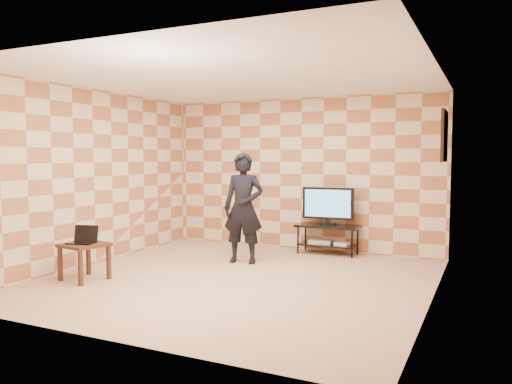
# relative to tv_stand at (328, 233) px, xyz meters

# --- Properties ---
(floor) EXTENTS (5.00, 5.00, 0.00)m
(floor) POSITION_rel_tv_stand_xyz_m (-0.59, -2.23, -0.37)
(floor) COLOR tan
(floor) RESTS_ON ground
(wall_back) EXTENTS (5.00, 0.02, 2.70)m
(wall_back) POSITION_rel_tv_stand_xyz_m (-0.59, 0.27, 0.98)
(wall_back) COLOR beige
(wall_back) RESTS_ON ground
(wall_front) EXTENTS (5.00, 0.02, 2.70)m
(wall_front) POSITION_rel_tv_stand_xyz_m (-0.59, -4.73, 0.98)
(wall_front) COLOR beige
(wall_front) RESTS_ON ground
(wall_left) EXTENTS (0.02, 5.00, 2.70)m
(wall_left) POSITION_rel_tv_stand_xyz_m (-3.09, -2.23, 0.98)
(wall_left) COLOR beige
(wall_left) RESTS_ON ground
(wall_right) EXTENTS (0.02, 5.00, 2.70)m
(wall_right) POSITION_rel_tv_stand_xyz_m (1.91, -2.23, 0.98)
(wall_right) COLOR beige
(wall_right) RESTS_ON ground
(ceiling) EXTENTS (5.00, 5.00, 0.02)m
(ceiling) POSITION_rel_tv_stand_xyz_m (-0.59, -2.23, 2.33)
(ceiling) COLOR white
(ceiling) RESTS_ON wall_back
(wall_art) EXTENTS (0.04, 0.72, 0.72)m
(wall_art) POSITION_rel_tv_stand_xyz_m (1.88, -0.68, 1.58)
(wall_art) COLOR black
(wall_art) RESTS_ON wall_right
(tv_stand) EXTENTS (1.07, 0.48, 0.50)m
(tv_stand) POSITION_rel_tv_stand_xyz_m (0.00, 0.00, 0.00)
(tv_stand) COLOR black
(tv_stand) RESTS_ON floor
(tv) EXTENTS (0.88, 0.18, 0.64)m
(tv) POSITION_rel_tv_stand_xyz_m (-0.00, -0.00, 0.49)
(tv) COLOR black
(tv) RESTS_ON tv_stand
(dvd_player) EXTENTS (0.42, 0.32, 0.06)m
(dvd_player) POSITION_rel_tv_stand_xyz_m (-0.13, 0.00, -0.16)
(dvd_player) COLOR #B5B6B8
(dvd_player) RESTS_ON tv_stand
(game_console) EXTENTS (0.25, 0.19, 0.05)m
(game_console) POSITION_rel_tv_stand_xyz_m (0.25, -0.02, -0.17)
(game_console) COLOR silver
(game_console) RESTS_ON tv_stand
(side_table) EXTENTS (0.61, 0.61, 0.50)m
(side_table) POSITION_rel_tv_stand_xyz_m (-2.43, -3.14, 0.04)
(side_table) COLOR #321B0E
(side_table) RESTS_ON floor
(laptop) EXTENTS (0.40, 0.35, 0.23)m
(laptop) POSITION_rel_tv_stand_xyz_m (-2.46, -3.12, 0.18)
(laptop) COLOR black
(laptop) RESTS_ON side_table
(person) EXTENTS (0.70, 0.52, 1.72)m
(person) POSITION_rel_tv_stand_xyz_m (-0.99, -1.23, 0.50)
(person) COLOR black
(person) RESTS_ON floor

